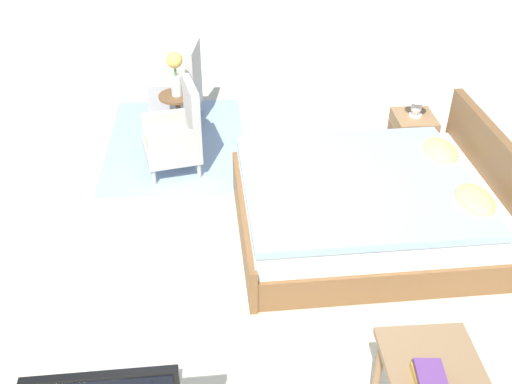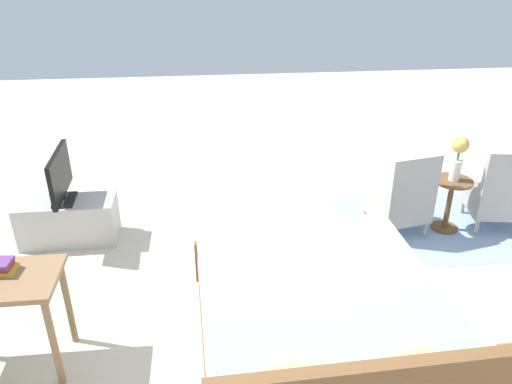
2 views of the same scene
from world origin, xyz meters
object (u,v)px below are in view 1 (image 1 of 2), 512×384
at_px(side_table, 179,113).
at_px(nightstand, 411,139).
at_px(bed, 371,207).
at_px(armchair_by_window_right, 177,136).
at_px(table_lamp, 418,97).
at_px(armchair_by_window_left, 180,91).
at_px(flower_vase, 175,69).
at_px(book_stack, 430,378).

bearing_deg(side_table, nightstand, 77.09).
bearing_deg(side_table, bed, 44.24).
bearing_deg(armchair_by_window_right, table_lamp, 89.52).
height_order(armchair_by_window_left, armchair_by_window_right, same).
bearing_deg(bed, flower_vase, -135.76).
bearing_deg(armchair_by_window_right, side_table, -179.94).
xyz_separation_m(flower_vase, nightstand, (0.56, 2.42, -0.61)).
relative_size(armchair_by_window_left, armchair_by_window_right, 1.00).
distance_m(armchair_by_window_left, nightstand, 2.66).
xyz_separation_m(table_lamp, book_stack, (3.41, -0.97, 0.07)).
distance_m(side_table, book_stack, 4.25).
xyz_separation_m(armchair_by_window_right, table_lamp, (0.02, 2.42, 0.36)).
relative_size(armchair_by_window_right, table_lamp, 2.79).
bearing_deg(nightstand, bed, -30.46).
bearing_deg(side_table, table_lamp, 77.09).
bearing_deg(armchair_by_window_right, flower_vase, -179.94).
relative_size(bed, book_stack, 9.69).
distance_m(bed, flower_vase, 2.53).
bearing_deg(table_lamp, armchair_by_window_right, -90.48).
xyz_separation_m(armchair_by_window_left, book_stack, (4.50, 1.46, 0.43)).
bearing_deg(book_stack, table_lamp, 164.17).
relative_size(armchair_by_window_left, nightstand, 1.73).
distance_m(bed, book_stack, 2.28).
bearing_deg(bed, book_stack, -6.64).
bearing_deg(bed, armchair_by_window_right, -125.55).
height_order(armchair_by_window_right, nightstand, armchair_by_window_right).
height_order(armchair_by_window_left, side_table, armchair_by_window_left).
xyz_separation_m(armchair_by_window_left, table_lamp, (1.09, 2.42, 0.36)).
xyz_separation_m(bed, table_lamp, (-1.21, 0.71, 0.45)).
bearing_deg(book_stack, bed, 173.36).
height_order(bed, nightstand, bed).
bearing_deg(bed, nightstand, 149.54).
xyz_separation_m(armchair_by_window_left, nightstand, (1.09, 2.42, -0.12)).
bearing_deg(armchair_by_window_right, bed, 54.45).
bearing_deg(flower_vase, armchair_by_window_right, 0.06).
xyz_separation_m(flower_vase, table_lamp, (0.56, 2.43, -0.13)).
distance_m(nightstand, table_lamp, 0.48).
relative_size(side_table, flower_vase, 1.22).
relative_size(flower_vase, nightstand, 0.90).
distance_m(bed, armchair_by_window_left, 2.87).
bearing_deg(table_lamp, flower_vase, -102.91).
height_order(armchair_by_window_left, table_lamp, armchair_by_window_left).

